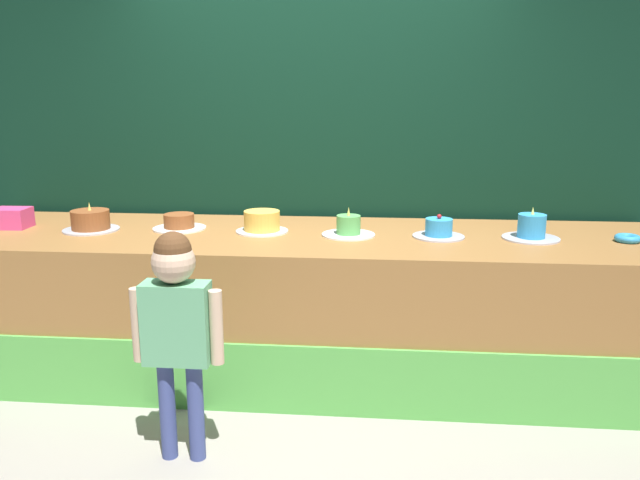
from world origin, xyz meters
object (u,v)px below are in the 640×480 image
(cake_far_left, at_px, (91,221))
(cake_right, at_px, (439,230))
(cake_center_right, at_px, (348,228))
(cake_far_right, at_px, (531,229))
(child_figure, at_px, (176,316))
(donut, at_px, (628,238))
(cake_left, at_px, (179,223))
(pink_box, at_px, (12,218))
(cake_center_left, at_px, (262,222))

(cake_far_left, bearing_deg, cake_right, 0.20)
(cake_center_right, xyz_separation_m, cake_right, (0.53, 0.00, -0.00))
(cake_center_right, height_order, cake_right, cake_center_right)
(cake_far_right, bearing_deg, child_figure, -150.46)
(donut, relative_size, cake_left, 0.43)
(child_figure, relative_size, cake_center_right, 3.49)
(cake_far_left, height_order, cake_left, cake_far_left)
(cake_left, xyz_separation_m, cake_right, (1.58, -0.08, 0.01))
(child_figure, distance_m, cake_right, 1.62)
(child_figure, xyz_separation_m, cake_left, (-0.33, 1.09, 0.20))
(pink_box, relative_size, cake_center_right, 0.67)
(donut, distance_m, cake_center_right, 1.58)
(cake_left, relative_size, cake_right, 1.08)
(child_figure, bearing_deg, pink_box, 143.24)
(cake_center_left, xyz_separation_m, cake_right, (1.05, -0.05, -0.01))
(donut, relative_size, cake_right, 0.46)
(donut, distance_m, cake_far_right, 0.53)
(pink_box, bearing_deg, cake_center_right, -0.70)
(cake_far_right, bearing_deg, cake_left, 177.77)
(cake_far_left, bearing_deg, cake_center_right, 0.16)
(child_figure, height_order, cake_left, child_figure)
(cake_left, bearing_deg, cake_far_right, -2.23)
(child_figure, xyz_separation_m, cake_far_left, (-0.85, 1.00, 0.22))
(cake_center_left, height_order, cake_far_right, cake_far_right)
(cake_left, bearing_deg, cake_center_left, -3.92)
(cake_right, relative_size, cake_far_right, 0.93)
(cake_far_left, xyz_separation_m, cake_far_right, (2.63, 0.01, 0.00))
(pink_box, distance_m, cake_far_right, 3.16)
(cake_far_left, relative_size, cake_left, 1.03)
(cake_center_left, bearing_deg, cake_right, -2.57)
(pink_box, height_order, cake_far_left, cake_far_left)
(cake_left, height_order, cake_center_left, cake_center_left)
(donut, bearing_deg, cake_right, 178.64)
(cake_center_left, distance_m, cake_far_right, 1.58)
(cake_far_left, height_order, cake_center_right, cake_far_left)
(cake_center_right, distance_m, cake_far_right, 1.05)
(cake_center_left, bearing_deg, cake_left, 176.08)
(cake_left, bearing_deg, donut, -2.36)
(cake_far_left, relative_size, cake_right, 1.12)
(pink_box, relative_size, cake_far_left, 0.63)
(donut, bearing_deg, pink_box, 179.25)
(child_figure, height_order, cake_center_right, child_figure)
(pink_box, bearing_deg, cake_far_left, -3.29)
(pink_box, height_order, cake_center_left, cake_center_left)
(cake_left, height_order, cake_far_right, cake_far_right)
(donut, distance_m, cake_right, 1.05)
(pink_box, height_order, cake_far_right, cake_far_right)
(cake_left, relative_size, cake_far_right, 1.00)
(pink_box, height_order, cake_center_right, cake_center_right)
(cake_far_left, relative_size, cake_center_left, 1.06)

